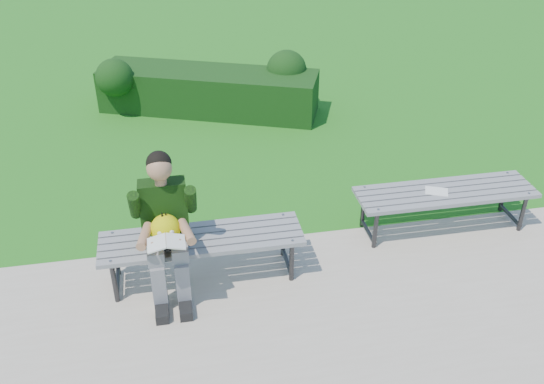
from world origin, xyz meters
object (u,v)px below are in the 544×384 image
bench_right (445,195)px  seated_boy (165,224)px  bench_left (202,242)px  paper_sheet (437,191)px  hedge (209,88)px

bench_right → seated_boy: seated_boy is taller
bench_left → seated_boy: bearing=-162.2°
bench_left → paper_sheet: (2.37, 0.33, 0.06)m
bench_left → seated_boy: (-0.30, -0.10, 0.30)m
seated_boy → paper_sheet: 2.71m
bench_left → paper_sheet: size_ratio=6.79×
bench_left → bench_right: bearing=7.7°
hedge → bench_right: size_ratio=1.78×
hedge → bench_left: bearing=-96.6°
paper_sheet → bench_left: bearing=-172.0°
bench_right → paper_sheet: bearing=180.0°
hedge → bench_right: (2.02, -3.45, 0.06)m
bench_left → seated_boy: 0.43m
hedge → paper_sheet: (1.92, -3.45, 0.12)m
hedge → bench_right: hedge is taller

